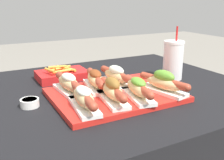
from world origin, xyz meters
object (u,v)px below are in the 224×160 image
Objects in this scene: hot_dog_0 at (84,98)px; hot_dog_4 at (69,83)px; hot_dog_1 at (112,91)px; hot_dog_2 at (138,88)px; drink_cup at (173,60)px; hot_dog_3 at (163,83)px; hot_dog_5 at (95,80)px; fries_basket at (62,75)px; sauce_bowl at (30,102)px; serving_tray at (115,95)px; hot_dog_6 at (116,76)px.

hot_dog_4 is at bearing 87.60° from hot_dog_0.
hot_dog_4 reaches higher than hot_dog_0.
hot_dog_0 is 1.00× the size of hot_dog_1.
hot_dog_2 is at bearing -1.17° from hot_dog_0.
hot_dog_3 is at bearing -137.95° from drink_cup.
fries_basket is at bearing 103.39° from hot_dog_5.
hot_dog_1 is 1.01× the size of hot_dog_3.
hot_dog_4 is 3.62× the size of sauce_bowl.
serving_tray is 2.02× the size of hot_dog_2.
serving_tray is 0.09m from hot_dog_5.
drink_cup reaches higher than hot_dog_6.
hot_dog_2 is at bearing -70.09° from fries_basket.
serving_tray is 2.02× the size of hot_dog_5.
hot_dog_1 is 0.95× the size of drink_cup.
hot_dog_1 is 0.20m from hot_dog_3.
hot_dog_1 is at bearing 170.80° from hot_dog_2.
fries_basket reaches higher than sauce_bowl.
sauce_bowl is at bearing -175.76° from hot_dog_5.
hot_dog_1 reaches higher than hot_dog_6.
hot_dog_6 reaches higher than hot_dog_2.
hot_dog_5 is 0.37m from drink_cup.
hot_dog_2 and hot_dog_4 have the same top height.
fries_basket is at bearing 123.25° from hot_dog_3.
sauce_bowl is (-0.24, -0.02, -0.04)m from hot_dog_5.
hot_dog_3 is 0.98× the size of hot_dog_6.
hot_dog_6 is at bearing -178.97° from drink_cup.
sauce_bowl is (-0.14, -0.02, -0.04)m from hot_dog_4.
drink_cup reaches higher than hot_dog_4.
hot_dog_4 is (0.01, 0.15, 0.00)m from hot_dog_0.
hot_dog_1 is 0.17m from hot_dog_4.
hot_dog_1 reaches higher than sauce_bowl.
hot_dog_0 is at bearing -161.48° from drink_cup.
hot_dog_6 is 1.02× the size of fries_basket.
hot_dog_2 reaches higher than sauce_bowl.
drink_cup is at bearing 29.78° from hot_dog_2.
hot_dog_1 is at bearing -82.20° from fries_basket.
drink_cup reaches higher than sauce_bowl.
drink_cup reaches higher than serving_tray.
drink_cup is (0.18, 0.16, 0.03)m from hot_dog_3.
fries_basket is (-0.05, 0.37, -0.03)m from hot_dog_1.
serving_tray is 1.99× the size of hot_dog_4.
drink_cup is (0.28, 0.16, 0.03)m from hot_dog_2.
hot_dog_0 is 0.50m from drink_cup.
hot_dog_6 is at bearing -57.28° from fries_basket.
drink_cup is (0.28, 0.01, 0.03)m from hot_dog_6.
hot_dog_1 reaches higher than hot_dog_5.
hot_dog_0 is at bearing -44.56° from sauce_bowl.
hot_dog_0 is at bearing -179.91° from hot_dog_3.
fries_basket is (-0.05, 0.23, -0.03)m from hot_dog_5.
hot_dog_5 reaches higher than hot_dog_0.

